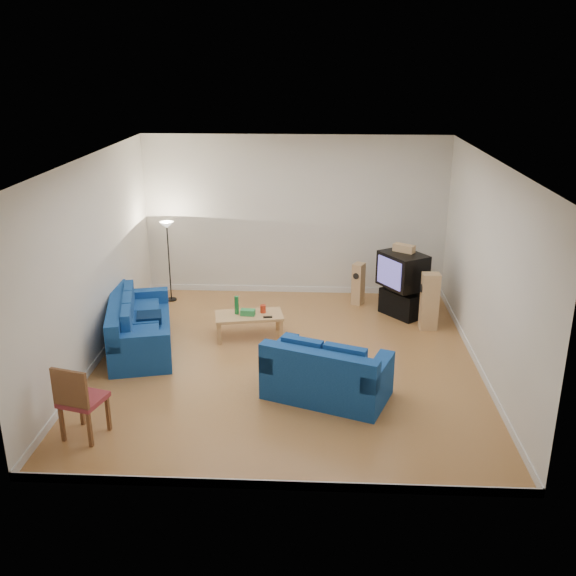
{
  "coord_description": "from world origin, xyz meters",
  "views": [
    {
      "loc": [
        0.48,
        -9.23,
        4.56
      ],
      "look_at": [
        0.0,
        0.4,
        1.1
      ],
      "focal_mm": 40.0,
      "sensor_mm": 36.0,
      "label": 1
    }
  ],
  "objects_px": {
    "sofa_loveseat": "(326,377)",
    "television": "(403,270)",
    "coffee_table": "(249,317)",
    "sofa_three_seat": "(137,330)",
    "tv_stand": "(402,303)"
  },
  "relations": [
    {
      "from": "sofa_three_seat",
      "to": "tv_stand",
      "type": "xyz_separation_m",
      "value": [
        4.56,
        1.66,
        -0.08
      ]
    },
    {
      "from": "sofa_loveseat",
      "to": "tv_stand",
      "type": "bearing_deg",
      "value": 86.69
    },
    {
      "from": "sofa_three_seat",
      "to": "coffee_table",
      "type": "xyz_separation_m",
      "value": [
        1.81,
        0.53,
        0.05
      ]
    },
    {
      "from": "coffee_table",
      "to": "television",
      "type": "bearing_deg",
      "value": 21.76
    },
    {
      "from": "sofa_three_seat",
      "to": "sofa_loveseat",
      "type": "height_order",
      "value": "sofa_three_seat"
    },
    {
      "from": "coffee_table",
      "to": "television",
      "type": "xyz_separation_m",
      "value": [
        2.72,
        1.09,
        0.54
      ]
    },
    {
      "from": "sofa_three_seat",
      "to": "sofa_loveseat",
      "type": "xyz_separation_m",
      "value": [
        3.12,
        -1.54,
        0.0
      ]
    },
    {
      "from": "sofa_three_seat",
      "to": "television",
      "type": "height_order",
      "value": "television"
    },
    {
      "from": "tv_stand",
      "to": "television",
      "type": "bearing_deg",
      "value": -68.36
    },
    {
      "from": "sofa_three_seat",
      "to": "coffee_table",
      "type": "distance_m",
      "value": 1.89
    },
    {
      "from": "sofa_three_seat",
      "to": "coffee_table",
      "type": "relative_size",
      "value": 1.91
    },
    {
      "from": "sofa_three_seat",
      "to": "tv_stand",
      "type": "distance_m",
      "value": 4.85
    },
    {
      "from": "coffee_table",
      "to": "television",
      "type": "height_order",
      "value": "television"
    },
    {
      "from": "tv_stand",
      "to": "sofa_loveseat",
      "type": "bearing_deg",
      "value": -63.93
    },
    {
      "from": "sofa_loveseat",
      "to": "television",
      "type": "bearing_deg",
      "value": 86.77
    }
  ]
}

